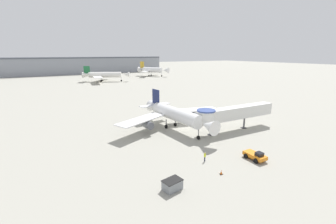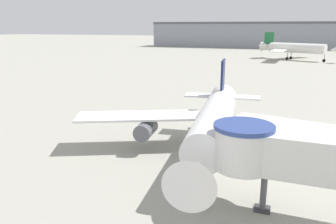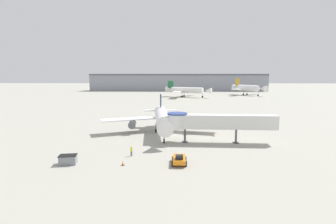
{
  "view_description": "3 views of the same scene",
  "coord_description": "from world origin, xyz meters",
  "views": [
    {
      "loc": [
        -29.04,
        -44.77,
        18.07
      ],
      "look_at": [
        -3.16,
        0.71,
        4.36
      ],
      "focal_mm": 24.0,
      "sensor_mm": 36.0,
      "label": 1
    },
    {
      "loc": [
        3.88,
        -28.98,
        12.44
      ],
      "look_at": [
        -6.66,
        1.28,
        4.01
      ],
      "focal_mm": 35.0,
      "sensor_mm": 36.0,
      "label": 2
    },
    {
      "loc": [
        1.49,
        -60.06,
        13.61
      ],
      "look_at": [
        -0.26,
        -1.55,
        5.41
      ],
      "focal_mm": 28.0,
      "sensor_mm": 36.0,
      "label": 3
    }
  ],
  "objects": [
    {
      "name": "service_container_gray",
      "position": [
        -15.13,
        -21.53,
        0.72
      ],
      "size": [
        2.91,
        2.25,
        1.43
      ],
      "rotation": [
        0.0,
        0.0,
        0.18
      ],
      "color": "gray",
      "rests_on": "ground_plane"
    },
    {
      "name": "ground_crew_marshaller",
      "position": [
        -6.03,
        -17.16,
        0.97
      ],
      "size": [
        0.37,
        0.29,
        1.67
      ],
      "rotation": [
        0.0,
        0.0,
        3.5
      ],
      "color": "#1E2338",
      "rests_on": "ground_plane"
    },
    {
      "name": "jet_bridge",
      "position": [
        9.27,
        -7.73,
        4.38
      ],
      "size": [
        21.95,
        4.1,
        6.06
      ],
      "rotation": [
        0.0,
        0.0,
        -0.03
      ],
      "color": "silver",
      "rests_on": "ground_plane"
    },
    {
      "name": "pushback_tug_orange",
      "position": [
        2.06,
        -21.02,
        0.77
      ],
      "size": [
        2.3,
        3.91,
        1.65
      ],
      "rotation": [
        0.0,
        0.0,
        -0.01
      ],
      "color": "orange",
      "rests_on": "ground_plane"
    },
    {
      "name": "background_jet_gold_tail",
      "position": [
        50.77,
        122.26,
        5.06
      ],
      "size": [
        24.75,
        24.44,
        11.58
      ],
      "rotation": [
        0.0,
        0.0,
        0.63
      ],
      "color": "white",
      "rests_on": "ground_plane"
    },
    {
      "name": "traffic_cone_apron_front",
      "position": [
        -6.55,
        -21.85,
        0.37
      ],
      "size": [
        0.47,
        0.47,
        0.77
      ],
      "color": "black",
      "rests_on": "ground_plane"
    },
    {
      "name": "main_airplane",
      "position": [
        -1.7,
        0.28,
        3.71
      ],
      "size": [
        29.57,
        24.59,
        8.73
      ],
      "rotation": [
        0.0,
        0.0,
        0.1
      ],
      "color": "white",
      "rests_on": "ground_plane"
    },
    {
      "name": "background_jet_green_tail",
      "position": [
        7.84,
        104.91,
        4.46
      ],
      "size": [
        29.34,
        30.57,
        10.14
      ],
      "rotation": [
        0.0,
        0.0,
        1.13
      ],
      "color": "white",
      "rests_on": "ground_plane"
    },
    {
      "name": "traffic_cone_starboard_wing",
      "position": [
        10.11,
        -2.06,
        0.29
      ],
      "size": [
        0.36,
        0.36,
        0.61
      ],
      "color": "black",
      "rests_on": "ground_plane"
    },
    {
      "name": "terminal_building",
      "position": [
        3.45,
        175.0,
        7.45
      ],
      "size": [
        153.93,
        18.64,
        14.88
      ],
      "color": "gray",
      "rests_on": "ground_plane"
    },
    {
      "name": "ground_plane",
      "position": [
        0.0,
        0.0,
        0.0
      ],
      "size": [
        800.0,
        800.0,
        0.0
      ],
      "primitive_type": "plane",
      "color": "#9E9B8E"
    }
  ]
}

